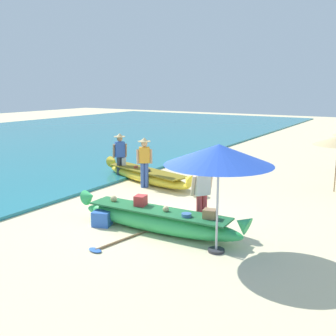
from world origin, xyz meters
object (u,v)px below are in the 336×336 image
cooler_box (102,219)px  patio_umbrella_large (219,155)px  person_vendor_hatted (144,159)px  person_tourist_customer (202,192)px  boat_yellow_midground (146,176)px  paddle (116,242)px  boat_green_foreground (158,220)px  person_vendor_assistant (120,152)px

cooler_box → patio_umbrella_large: bearing=-17.4°
person_vendor_hatted → person_tourist_customer: 4.50m
boat_yellow_midground → cooler_box: size_ratio=10.49×
person_tourist_customer → paddle: bearing=-124.3°
person_tourist_customer → cooler_box: (-2.29, -1.09, -0.78)m
patio_umbrella_large → boat_green_foreground: bearing=168.7°
boat_yellow_midground → person_tourist_customer: person_tourist_customer is taller
boat_green_foreground → person_tourist_customer: size_ratio=2.75×
person_vendor_assistant → patio_umbrella_large: size_ratio=0.74×
boat_green_foreground → person_tourist_customer: person_tourist_customer is taller
paddle → patio_umbrella_large: bearing=20.1°
boat_yellow_midground → paddle: (2.69, -5.14, -0.24)m
boat_yellow_midground → person_vendor_hatted: bearing=-60.4°
boat_yellow_midground → person_vendor_assistant: 1.55m
patio_umbrella_large → cooler_box: (-3.18, -0.04, -1.93)m
boat_yellow_midground → cooler_box: (1.66, -4.40, -0.07)m
boat_green_foreground → patio_umbrella_large: bearing=-11.3°
cooler_box → paddle: cooler_box is taller
boat_yellow_midground → person_vendor_assistant: bearing=172.3°
boat_yellow_midground → person_tourist_customer: 5.20m
boat_yellow_midground → cooler_box: 4.70m
patio_umbrella_large → boat_yellow_midground: bearing=137.9°
boat_green_foreground → person_vendor_assistant: size_ratio=2.71×
boat_green_foreground → patio_umbrella_large: (1.72, -0.34, 1.81)m
person_vendor_assistant → cooler_box: size_ratio=3.87×
cooler_box → person_vendor_assistant: bearing=105.2°
person_vendor_hatted → cooler_box: person_vendor_hatted is taller
paddle → cooler_box: bearing=144.4°
person_vendor_hatted → patio_umbrella_large: bearing=-39.9°
boat_green_foreground → person_vendor_assistant: bearing=136.7°
person_tourist_customer → person_vendor_assistant: (-5.30, 3.50, 0.03)m
person_tourist_customer → cooler_box: 2.65m
boat_yellow_midground → person_tourist_customer: bearing=-40.0°
person_tourist_customer → person_vendor_assistant: person_vendor_assistant is taller
person_tourist_customer → patio_umbrella_large: (0.89, -1.05, 1.15)m
person_tourist_customer → paddle: person_tourist_customer is taller
boat_green_foreground → person_vendor_hatted: size_ratio=2.66×
boat_yellow_midground → person_vendor_hatted: 1.04m
person_vendor_assistant → cooler_box: 5.55m
person_vendor_hatted → boat_yellow_midground: bearing=119.6°
paddle → boat_green_foreground: bearing=69.7°
person_tourist_customer → person_vendor_assistant: bearing=146.6°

